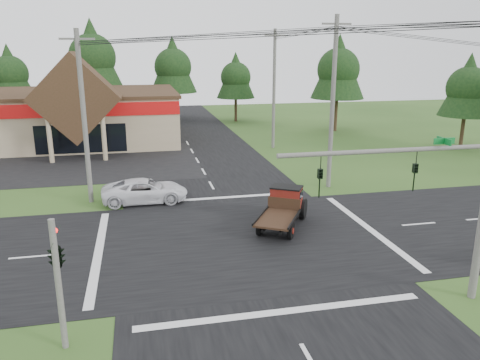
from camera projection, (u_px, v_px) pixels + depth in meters
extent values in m
plane|color=#2D4D1B|center=(242.00, 239.00, 23.73)|extent=(120.00, 120.00, 0.00)
cube|color=black|center=(242.00, 239.00, 23.72)|extent=(12.00, 120.00, 0.02)
cube|color=black|center=(242.00, 239.00, 23.72)|extent=(120.00, 12.00, 0.02)
cube|color=black|center=(28.00, 166.00, 38.75)|extent=(28.00, 14.00, 0.02)
cube|color=tan|center=(27.00, 118.00, 48.03)|extent=(30.00, 15.00, 5.00)
cube|color=#382817|center=(24.00, 93.00, 47.35)|extent=(30.40, 15.40, 0.30)
cube|color=#A10C0C|center=(6.00, 112.00, 40.50)|extent=(30.00, 0.12, 1.20)
cube|color=#382817|center=(76.00, 98.00, 40.51)|extent=(7.78, 4.00, 7.78)
cylinder|color=tan|center=(50.00, 140.00, 39.34)|extent=(0.40, 0.40, 4.00)
cylinder|color=tan|center=(104.00, 138.00, 40.24)|extent=(0.40, 0.40, 4.00)
cube|color=black|center=(81.00, 139.00, 42.45)|extent=(8.00, 0.08, 2.60)
cylinder|color=#595651|center=(391.00, 151.00, 15.77)|extent=(8.00, 0.16, 0.16)
imported|color=black|center=(415.00, 178.00, 16.24)|extent=(0.16, 0.20, 1.00)
imported|color=black|center=(320.00, 183.00, 15.53)|extent=(0.16, 0.20, 1.00)
cube|color=#0C6626|center=(444.00, 141.00, 16.11)|extent=(0.80, 0.04, 0.22)
cylinder|color=#595651|center=(59.00, 286.00, 14.54)|extent=(0.20, 0.20, 4.40)
imported|color=black|center=(55.00, 238.00, 14.33)|extent=(0.53, 2.48, 1.00)
sphere|color=#FF0C0C|center=(55.00, 231.00, 14.42)|extent=(0.18, 0.18, 0.18)
cylinder|color=#595651|center=(84.00, 119.00, 28.22)|extent=(0.30, 0.30, 10.50)
cube|color=#595651|center=(77.00, 39.00, 26.97)|extent=(2.00, 0.12, 0.12)
cylinder|color=#595651|center=(332.00, 105.00, 31.35)|extent=(0.30, 0.30, 11.50)
cube|color=#595651|center=(337.00, 24.00, 29.97)|extent=(2.00, 0.12, 0.12)
cylinder|color=#595651|center=(274.00, 90.00, 44.57)|extent=(0.30, 0.30, 11.20)
cube|color=#595651|center=(275.00, 35.00, 43.23)|extent=(2.00, 0.12, 0.12)
cylinder|color=#332316|center=(15.00, 112.00, 58.72)|extent=(0.36, 0.36, 3.50)
cone|color=black|center=(9.00, 71.00, 57.36)|extent=(5.60, 5.60, 6.60)
sphere|color=black|center=(10.00, 73.00, 57.44)|extent=(4.40, 4.40, 4.40)
cylinder|color=#332316|center=(96.00, 107.00, 59.68)|extent=(0.36, 0.36, 4.55)
cone|color=black|center=(92.00, 54.00, 57.92)|extent=(7.28, 7.28, 8.58)
sphere|color=black|center=(92.00, 57.00, 58.02)|extent=(5.72, 5.72, 5.72)
cylinder|color=#332316|center=(174.00, 107.00, 62.75)|extent=(0.36, 0.36, 3.85)
cone|color=black|center=(173.00, 64.00, 61.26)|extent=(6.16, 6.16, 7.26)
sphere|color=black|center=(173.00, 67.00, 61.35)|extent=(4.84, 4.84, 4.84)
cylinder|color=#332316|center=(236.00, 110.00, 62.60)|extent=(0.36, 0.36, 3.15)
cone|color=black|center=(236.00, 75.00, 61.38)|extent=(5.04, 5.04, 5.94)
sphere|color=black|center=(236.00, 77.00, 61.45)|extent=(3.96, 3.96, 3.96)
cylinder|color=#332316|center=(336.00, 115.00, 55.13)|extent=(0.36, 0.36, 3.85)
cone|color=black|center=(339.00, 66.00, 53.64)|extent=(6.16, 6.16, 7.26)
sphere|color=black|center=(338.00, 69.00, 53.73)|extent=(4.84, 4.84, 4.84)
cylinder|color=#332316|center=(462.00, 132.00, 45.56)|extent=(0.36, 0.36, 3.15)
cone|color=black|center=(468.00, 85.00, 44.34)|extent=(5.04, 5.04, 5.94)
sphere|color=black|center=(468.00, 87.00, 44.41)|extent=(3.96, 3.96, 3.96)
imported|color=white|center=(145.00, 191.00, 29.41)|extent=(5.33, 2.50, 1.47)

